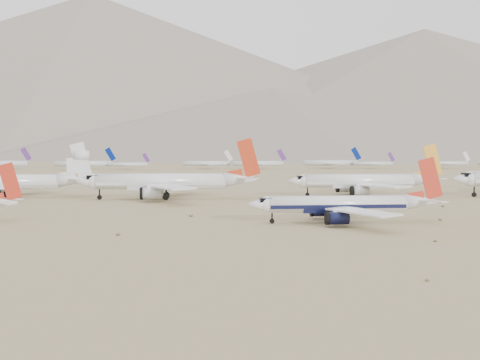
# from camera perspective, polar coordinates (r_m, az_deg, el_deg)

# --- Properties ---
(ground) EXTENTS (7000.00, 7000.00, 0.00)m
(ground) POSITION_cam_1_polar(r_m,az_deg,el_deg) (130.92, 8.88, -4.02)
(ground) COLOR #897550
(ground) RESTS_ON ground
(main_airliner) EXTENTS (40.21, 39.28, 14.19)m
(main_airliner) POSITION_cam_1_polar(r_m,az_deg,el_deg) (131.00, 9.97, -2.31)
(main_airliner) COLOR white
(main_airliner) RESTS_ON ground
(row2_gold_tail) EXTENTS (49.74, 48.65, 17.71)m
(row2_gold_tail) POSITION_cam_1_polar(r_m,az_deg,el_deg) (204.86, 11.79, -0.13)
(row2_gold_tail) COLOR white
(row2_gold_tail) RESTS_ON ground
(row2_orange_tail) EXTENTS (54.27, 53.09, 19.36)m
(row2_orange_tail) POSITION_cam_1_polar(r_m,az_deg,el_deg) (190.15, -6.81, -0.18)
(row2_orange_tail) COLOR white
(row2_orange_tail) RESTS_ON ground
(row2_white_trijet) EXTENTS (51.45, 50.28, 18.23)m
(row2_white_trijet) POSITION_cam_1_polar(r_m,az_deg,el_deg) (207.69, -21.20, -0.14)
(row2_white_trijet) COLOR white
(row2_white_trijet) RESTS_ON ground
(distant_storage_row) EXTENTS (555.96, 52.41, 14.86)m
(distant_storage_row) POSITION_cam_1_polar(r_m,az_deg,el_deg) (468.82, -1.33, 1.59)
(distant_storage_row) COLOR silver
(distant_storage_row) RESTS_ON ground
(mountain_range) EXTENTS (7354.00, 3024.00, 470.00)m
(mountain_range) POSITION_cam_1_polar(r_m,az_deg,el_deg) (1785.44, -2.05, 8.60)
(mountain_range) COLOR slate
(mountain_range) RESTS_ON ground
(foothills) EXTENTS (4637.50, 1395.00, 155.00)m
(foothills) POSITION_cam_1_polar(r_m,az_deg,el_deg) (1348.22, 19.23, 5.01)
(foothills) COLOR slate
(foothills) RESTS_ON ground
(desert_scrub) EXTENTS (261.14, 121.67, 0.63)m
(desert_scrub) POSITION_cam_1_polar(r_m,az_deg,el_deg) (103.40, 14.49, -5.79)
(desert_scrub) COLOR brown
(desert_scrub) RESTS_ON ground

